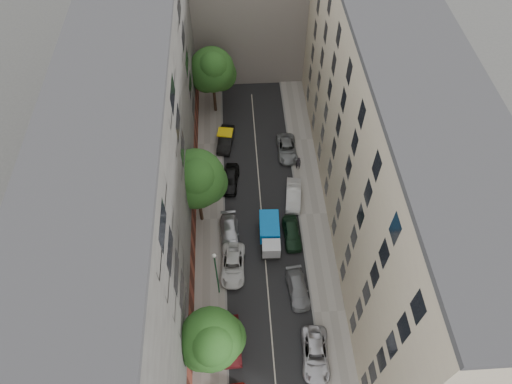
{
  "coord_description": "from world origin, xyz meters",
  "views": [
    {
      "loc": [
        -2.29,
        -27.35,
        40.38
      ],
      "look_at": [
        -0.69,
        -1.16,
        6.0
      ],
      "focal_mm": 32.0,
      "sensor_mm": 36.0,
      "label": 1
    }
  ],
  "objects": [
    {
      "name": "tree_mid",
      "position": [
        -6.27,
        -0.02,
        6.71
      ],
      "size": [
        5.96,
        5.78,
        9.84
      ],
      "color": "#382619",
      "rests_on": "sidewalk_left"
    },
    {
      "name": "sidewalk_left",
      "position": [
        -5.5,
        0.0,
        0.07
      ],
      "size": [
        3.0,
        44.0,
        0.15
      ],
      "primitive_type": "cube",
      "color": "gray",
      "rests_on": "ground"
    },
    {
      "name": "sidewalk_right",
      "position": [
        5.5,
        0.0,
        0.07
      ],
      "size": [
        3.0,
        44.0,
        0.15
      ],
      "primitive_type": "cube",
      "color": "gray",
      "rests_on": "ground"
    },
    {
      "name": "tarp_truck",
      "position": [
        0.6,
        -2.9,
        1.22
      ],
      "size": [
        2.07,
        4.86,
        2.22
      ],
      "rotation": [
        0.0,
        0.0,
        -0.04
      ],
      "color": "black",
      "rests_on": "ground"
    },
    {
      "name": "car_left_3",
      "position": [
        -3.46,
        -2.12,
        0.67
      ],
      "size": [
        2.07,
        4.7,
        1.34
      ],
      "primitive_type": "imported",
      "rotation": [
        0.0,
        0.0,
        0.04
      ],
      "color": "#B3B3B8",
      "rests_on": "ground"
    },
    {
      "name": "lamp_post",
      "position": [
        -4.63,
        -8.44,
        4.49
      ],
      "size": [
        0.36,
        0.36,
        7.14
      ],
      "color": "#16502B",
      "rests_on": "sidewalk_left"
    },
    {
      "name": "car_right_2",
      "position": [
        2.91,
        -2.67,
        0.73
      ],
      "size": [
        1.83,
        4.31,
        1.45
      ],
      "primitive_type": "imported",
      "rotation": [
        0.0,
        0.0,
        0.03
      ],
      "color": "black",
      "rests_on": "ground"
    },
    {
      "name": "car_right_1",
      "position": [
        2.8,
        -8.8,
        0.64
      ],
      "size": [
        2.21,
        4.53,
        1.27
      ],
      "primitive_type": "imported",
      "rotation": [
        0.0,
        0.0,
        0.1
      ],
      "color": "slate",
      "rests_on": "ground"
    },
    {
      "name": "tree_near",
      "position": [
        -4.89,
        -15.17,
        5.96
      ],
      "size": [
        5.17,
        4.88,
        8.64
      ],
      "color": "#382619",
      "rests_on": "sidewalk_left"
    },
    {
      "name": "tree_far",
      "position": [
        -4.7,
        16.77,
        6.33
      ],
      "size": [
        5.57,
        5.34,
        9.24
      ],
      "color": "#382619",
      "rests_on": "sidewalk_left"
    },
    {
      "name": "car_left_5",
      "position": [
        -3.6,
        11.0,
        0.75
      ],
      "size": [
        2.32,
        4.77,
        1.51
      ],
      "primitive_type": "imported",
      "rotation": [
        0.0,
        0.0,
        -0.16
      ],
      "color": "black",
      "rests_on": "ground"
    },
    {
      "name": "car_left_2",
      "position": [
        -3.24,
        -5.95,
        0.69
      ],
      "size": [
        2.63,
        5.11,
        1.38
      ],
      "primitive_type": "imported",
      "rotation": [
        0.0,
        0.0,
        -0.07
      ],
      "color": "silver",
      "rests_on": "ground"
    },
    {
      "name": "car_right_4",
      "position": [
        3.6,
        9.11,
        0.66
      ],
      "size": [
        2.25,
        4.78,
        1.32
      ],
      "primitive_type": "imported",
      "rotation": [
        0.0,
        0.0,
        0.01
      ],
      "color": "gray",
      "rests_on": "ground"
    },
    {
      "name": "car_right_3",
      "position": [
        3.6,
        2.17,
        0.74
      ],
      "size": [
        2.13,
        4.64,
        1.47
      ],
      "primitive_type": "imported",
      "rotation": [
        0.0,
        0.0,
        -0.13
      ],
      "color": "silver",
      "rests_on": "ground"
    },
    {
      "name": "car_right_0",
      "position": [
        3.6,
        -15.0,
        0.7
      ],
      "size": [
        2.65,
        5.17,
        1.39
      ],
      "primitive_type": "imported",
      "rotation": [
        0.0,
        0.0,
        -0.07
      ],
      "color": "silver",
      "rests_on": "ground"
    },
    {
      "name": "ground",
      "position": [
        0.0,
        0.0,
        0.0
      ],
      "size": [
        120.0,
        120.0,
        0.0
      ],
      "primitive_type": "plane",
      "color": "#4C4C49",
      "rests_on": "ground"
    },
    {
      "name": "pedestrian",
      "position": [
        4.61,
        6.49,
        1.04
      ],
      "size": [
        0.69,
        0.48,
        1.79
      ],
      "primitive_type": "imported",
      "rotation": [
        0.0,
        0.0,
        3.05
      ],
      "color": "black",
      "rests_on": "sidewalk_right"
    },
    {
      "name": "road_surface",
      "position": [
        0.0,
        0.0,
        0.01
      ],
      "size": [
        8.0,
        44.0,
        0.02
      ],
      "primitive_type": "cube",
      "color": "black",
      "rests_on": "ground"
    },
    {
      "name": "building_right",
      "position": [
        11.0,
        0.0,
        10.0
      ],
      "size": [
        8.0,
        44.0,
        20.0
      ],
      "primitive_type": "cube",
      "color": "#BEB294",
      "rests_on": "ground"
    },
    {
      "name": "car_left_1",
      "position": [
        -3.6,
        -13.4,
        0.75
      ],
      "size": [
        1.78,
        4.62,
        1.5
      ],
      "primitive_type": "imported",
      "rotation": [
        0.0,
        0.0,
        0.04
      ],
      "color": "#490E11",
      "rests_on": "ground"
    },
    {
      "name": "building_left",
      "position": [
        -11.0,
        0.0,
        10.0
      ],
      "size": [
        8.0,
        44.0,
        20.0
      ],
      "primitive_type": "cube",
      "color": "#494744",
      "rests_on": "ground"
    },
    {
      "name": "car_left_4",
      "position": [
        -3.22,
        4.83,
        0.75
      ],
      "size": [
        2.38,
        4.6,
        1.5
      ],
      "primitive_type": "imported",
      "rotation": [
        0.0,
        0.0,
        -0.15
      ],
      "color": "black",
      "rests_on": "ground"
    }
  ]
}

